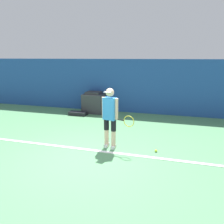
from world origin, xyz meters
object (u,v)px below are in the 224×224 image
tennis_player (110,115)px  tennis_ball (156,151)px  equipment_bag (78,113)px  covered_chair (94,103)px

tennis_player → tennis_ball: (1.23, 0.03, -0.87)m
tennis_player → equipment_bag: tennis_player is taller
equipment_bag → covered_chair: bearing=52.0°
equipment_bag → tennis_ball: bearing=-39.0°
covered_chair → tennis_ball: bearing=-49.1°
tennis_player → covered_chair: 3.96m
tennis_player → equipment_bag: (-2.27, 2.87, -0.83)m
tennis_ball → covered_chair: covered_chair is taller
tennis_player → tennis_ball: 1.50m
tennis_player → covered_chair: bearing=131.5°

